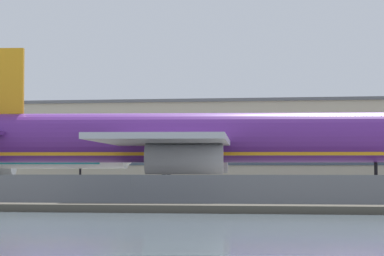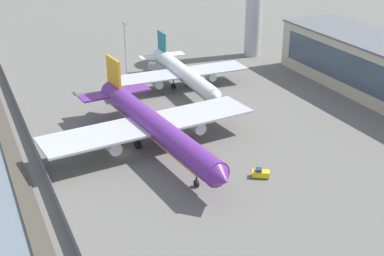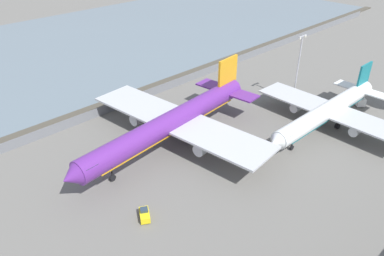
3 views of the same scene
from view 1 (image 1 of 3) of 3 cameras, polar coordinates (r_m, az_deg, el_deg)
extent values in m
plane|color=#66635E|center=(79.92, -1.25, -4.59)|extent=(500.00, 500.00, 0.00)
cube|color=#474238|center=(59.88, -4.81, -5.02)|extent=(320.00, 3.00, 0.50)
cube|color=slate|center=(64.22, -3.84, -4.01)|extent=(280.00, 0.08, 2.39)
cylinder|color=slate|center=(64.22, -3.84, -4.01)|extent=(0.10, 0.10, 2.39)
cylinder|color=#602889|center=(86.16, 0.57, -0.62)|extent=(47.15, 9.32, 4.70)
cube|color=orange|center=(86.13, 0.57, -1.47)|extent=(40.05, 7.69, 0.85)
cube|color=#B7BABF|center=(97.52, -0.47, -1.19)|extent=(12.50, 23.43, 0.47)
cube|color=#B7BABF|center=(75.08, -1.66, -0.77)|extent=(12.50, 23.43, 0.47)
cylinder|color=#B7BABF|center=(95.61, 0.29, -2.08)|extent=(6.79, 3.22, 2.58)
cylinder|color=#B7BABF|center=(76.73, -0.49, -1.95)|extent=(6.79, 3.22, 2.58)
cylinder|color=black|center=(86.84, 11.47, -3.04)|extent=(0.33, 0.33, 2.75)
cylinder|color=black|center=(86.87, 11.48, -3.94)|extent=(1.36, 0.64, 1.32)
cylinder|color=black|center=(88.80, -1.47, -3.07)|extent=(0.38, 0.38, 2.75)
cylinder|color=black|center=(88.82, -1.47, -3.96)|extent=(1.61, 1.20, 1.51)
cylinder|color=black|center=(83.89, -1.76, -3.10)|extent=(0.38, 0.38, 2.75)
cylinder|color=black|center=(83.91, -1.76, -4.04)|extent=(1.61, 1.20, 1.51)
cone|color=white|center=(107.27, -3.59, -1.52)|extent=(2.61, 3.75, 3.70)
cube|color=#232D3D|center=(107.93, -4.92, -1.26)|extent=(2.21, 3.35, 1.17)
cylinder|color=black|center=(109.07, -7.03, -3.14)|extent=(0.27, 0.27, 2.28)
cylinder|color=black|center=(109.09, -7.04, -3.74)|extent=(1.10, 0.45, 1.09)
cylinder|color=black|center=(98.74, 11.64, -3.95)|extent=(0.55, 0.71, 0.70)
cube|color=#BCB299|center=(150.28, 7.12, -1.07)|extent=(93.89, 17.82, 13.38)
cube|color=#3D4C5B|center=(141.32, 6.99, -0.71)|extent=(86.38, 0.16, 8.03)
cube|color=#5B5E63|center=(150.62, 7.11, 1.57)|extent=(94.49, 18.42, 0.50)
camera|label=2|loc=(105.31, 65.09, 25.14)|focal=50.00mm
camera|label=3|loc=(148.13, 21.96, 14.28)|focal=35.00mm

